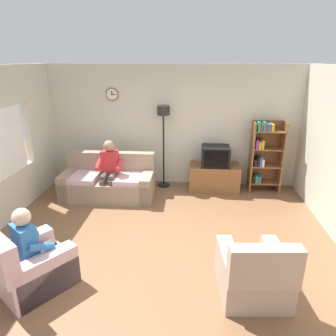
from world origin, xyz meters
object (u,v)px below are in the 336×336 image
Objects in this scene: tv at (215,156)px; person_in_left_armchair at (33,243)px; armchair_near_bookshelf at (253,274)px; person_on_couch at (109,167)px; couch at (109,183)px; floor_lamp at (163,124)px; armchair_near_window at (30,267)px; bookshelf at (264,154)px; tv_stand at (214,177)px.

person_in_left_armchair is (-2.45, -3.28, -0.19)m from tv.
tv reaches higher than armchair_near_bookshelf.
person_on_couch is at bearing -162.79° from tv.
tv is 0.54× the size of person_in_left_armchair.
couch is 1.73m from floor_lamp.
person_on_couch reaches higher than tv.
bookshelf is at bearing 44.11° from armchair_near_window.
person_in_left_armchair is (-2.45, -3.31, 0.32)m from tv_stand.
couch is 1.62× the size of armchair_near_window.
person_in_left_armchair reaches higher than armchair_near_bookshelf.
person_in_left_armchair is (0.05, 0.07, 0.32)m from armchair_near_window.
person_on_couch is at bearing 134.27° from armchair_near_bookshelf.
armchair_near_window is at bearing -126.56° from person_in_left_armchair.
tv_stand is 0.98× the size of person_in_left_armchair.
bookshelf is 1.32× the size of armchair_near_window.
armchair_near_window is 1.24× the size of armchair_near_bookshelf.
tv_stand is 1.16× the size of armchair_near_bookshelf.
tv_stand is 3.28m from armchair_near_bookshelf.
couch is 1.03× the size of floor_lamp.
person_on_couch is (-3.25, -0.78, -0.14)m from bookshelf.
tv_stand is at bearing -176.12° from bookshelf.
couch is 2.80m from armchair_near_window.
bookshelf reaches higher than armchair_near_bookshelf.
tv_stand is at bearing -4.92° from floor_lamp.
bookshelf reaches higher than person_in_left_armchair.
bookshelf is 1.40× the size of person_in_left_armchair.
tv_stand is 1.83× the size of tv.
tv_stand is 2.34m from person_on_couch.
person_on_couch is at bearing -166.57° from bookshelf.
bookshelf is at bearing 3.88° from tv_stand.
person_in_left_armchair is (-0.26, -2.60, -0.09)m from person_on_couch.
tv is at bearing 17.21° from person_on_couch.
tv is 3.30m from armchair_near_bookshelf.
armchair_near_bookshelf is at bearing -45.73° from person_on_couch.
person_in_left_armchair is at bearing -95.71° from person_on_couch.
tv is 1.06m from bookshelf.
person_in_left_armchair is at bearing -110.90° from floor_lamp.
floor_lamp is (-1.15, 0.12, 0.66)m from tv.
floor_lamp reaches higher than tv.
armchair_near_bookshelf is 2.78m from person_in_left_armchair.
armchair_near_window is (-2.51, -3.36, -0.50)m from tv.
person_on_couch is at bearing 83.32° from armchair_near_window.
floor_lamp is 3.91m from armchair_near_window.
armchair_near_window is (-3.56, -3.45, -0.55)m from bookshelf.
armchair_near_bookshelf is at bearing -84.63° from tv_stand.
armchair_near_bookshelf is at bearing 2.29° from armchair_near_window.
couch is 3.42m from bookshelf.
tv_stand is 0.59× the size of floor_lamp.
floor_lamp is at bearing 175.08° from tv_stand.
person_on_couch reaches higher than couch.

